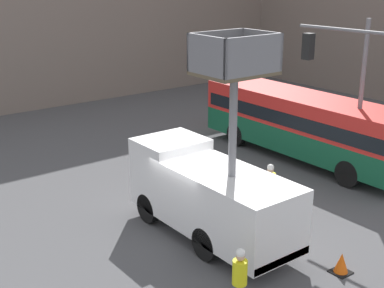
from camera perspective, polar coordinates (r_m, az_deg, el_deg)
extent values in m
plane|color=#4C4C4F|center=(17.85, 0.30, -9.50)|extent=(120.00, 120.00, 0.00)
cube|color=white|center=(18.49, -2.25, -2.92)|extent=(2.22, 1.88, 2.34)
cube|color=white|center=(16.30, 4.17, -6.65)|extent=(2.22, 4.38, 1.99)
cube|color=red|center=(15.34, 9.52, -12.13)|extent=(2.17, 0.10, 0.24)
cylinder|color=black|center=(18.44, -4.66, -6.81)|extent=(0.30, 1.03, 1.03)
cylinder|color=black|center=(19.44, 0.11, -5.38)|extent=(0.30, 1.03, 1.03)
cylinder|color=black|center=(16.17, 1.50, -10.57)|extent=(0.30, 1.03, 1.03)
cylinder|color=black|center=(17.30, 6.51, -8.65)|extent=(0.30, 1.03, 1.03)
cylinder|color=slate|center=(15.41, 4.39, 1.85)|extent=(0.24, 0.24, 3.03)
cube|color=brown|center=(15.05, 4.53, 7.57)|extent=(2.09, 1.63, 0.10)
cube|color=slate|center=(14.31, 1.55, 9.41)|extent=(0.08, 1.63, 1.05)
cube|color=slate|center=(15.63, 7.37, 10.02)|extent=(0.08, 1.63, 1.05)
cube|color=slate|center=(15.53, 2.66, 10.09)|extent=(2.09, 0.08, 1.05)
cube|color=slate|center=(14.39, 6.67, 9.34)|extent=(2.09, 0.08, 1.05)
cube|color=#145638|center=(24.71, 11.85, 0.71)|extent=(2.54, 10.68, 1.11)
cube|color=red|center=(24.38, 12.04, 3.48)|extent=(2.54, 10.68, 1.36)
cube|color=black|center=(24.43, 12.01, 3.02)|extent=(2.56, 10.25, 0.60)
cylinder|color=black|center=(26.28, 4.75, 1.02)|extent=(0.30, 1.11, 1.11)
cylinder|color=black|center=(27.77, 8.19, 1.84)|extent=(0.30, 1.11, 1.11)
cylinder|color=black|center=(22.11, 16.30, -3.06)|extent=(0.30, 1.11, 1.11)
cylinder|color=black|center=(23.87, 19.53, -1.81)|extent=(0.30, 1.11, 1.11)
cylinder|color=slate|center=(22.52, 17.53, 4.41)|extent=(0.18, 0.18, 6.49)
cylinder|color=slate|center=(20.54, 15.54, 11.70)|extent=(0.31, 3.62, 0.13)
cube|color=black|center=(19.14, 12.30, 10.14)|extent=(0.34, 0.34, 0.90)
sphere|color=red|center=(19.11, 12.35, 10.88)|extent=(0.20, 0.20, 0.20)
cylinder|color=yellow|center=(13.64, 5.12, -13.48)|extent=(0.38, 0.38, 0.65)
sphere|color=tan|center=(13.42, 5.18, -11.89)|extent=(0.22, 0.22, 0.22)
sphere|color=white|center=(13.37, 5.19, -11.51)|extent=(0.23, 0.23, 0.23)
cylinder|color=navy|center=(19.24, 8.20, -6.15)|extent=(0.32, 0.32, 0.85)
cylinder|color=yellow|center=(18.94, 8.31, -4.05)|extent=(0.38, 0.38, 0.67)
sphere|color=tan|center=(18.78, 8.37, -2.78)|extent=(0.23, 0.23, 0.23)
sphere|color=white|center=(18.74, 8.38, -2.49)|extent=(0.24, 0.24, 0.24)
cube|color=black|center=(16.33, 15.56, -13.01)|extent=(0.54, 0.54, 0.03)
cone|color=#F25B0F|center=(16.19, 15.65, -12.12)|extent=(0.43, 0.43, 0.62)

